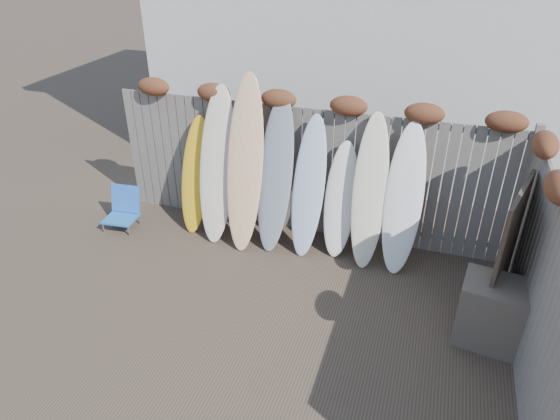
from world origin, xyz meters
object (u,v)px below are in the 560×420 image
(beach_chair, at_px, (123,209))
(surfboard_0, at_px, (195,175))
(wooden_crate, at_px, (490,312))
(lattice_panel, at_px, (505,256))

(beach_chair, xyz_separation_m, surfboard_0, (1.15, 0.37, 0.59))
(wooden_crate, bearing_deg, lattice_panel, 79.40)
(lattice_panel, bearing_deg, wooden_crate, -84.36)
(surfboard_0, bearing_deg, wooden_crate, -13.55)
(beach_chair, distance_m, surfboard_0, 1.34)
(lattice_panel, bearing_deg, beach_chair, -168.27)
(beach_chair, bearing_deg, lattice_panel, -4.50)
(wooden_crate, relative_size, lattice_panel, 0.45)
(lattice_panel, xyz_separation_m, surfboard_0, (-4.40, 0.81, 0.00))
(beach_chair, distance_m, lattice_panel, 5.59)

